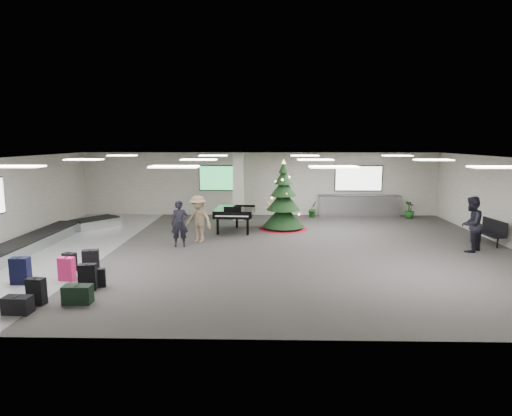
{
  "coord_description": "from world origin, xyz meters",
  "views": [
    {
      "loc": [
        0.3,
        -14.72,
        3.79
      ],
      "look_at": [
        -0.06,
        1.0,
        1.3
      ],
      "focal_mm": 30.0,
      "sensor_mm": 36.0,
      "label": 1
    }
  ],
  "objects_px": {
    "service_counter": "(359,206)",
    "traveler_a": "(180,224)",
    "baggage_carousel": "(37,242)",
    "pink_suitcase": "(67,269)",
    "christmas_tree": "(283,205)",
    "potted_plant_left": "(313,209)",
    "traveler_bench": "(471,224)",
    "potted_plant_right": "(409,210)",
    "grand_piano": "(235,212)",
    "bench": "(491,230)",
    "traveler_b": "(198,219)"
  },
  "relations": [
    {
      "from": "service_counter",
      "to": "traveler_a",
      "type": "distance_m",
      "value": 10.07
    },
    {
      "from": "baggage_carousel",
      "to": "pink_suitcase",
      "type": "distance_m",
      "value": 4.42
    },
    {
      "from": "christmas_tree",
      "to": "potted_plant_left",
      "type": "bearing_deg",
      "value": 61.04
    },
    {
      "from": "baggage_carousel",
      "to": "service_counter",
      "type": "height_order",
      "value": "service_counter"
    },
    {
      "from": "traveler_bench",
      "to": "potted_plant_left",
      "type": "distance_m",
      "value": 8.07
    },
    {
      "from": "baggage_carousel",
      "to": "traveler_bench",
      "type": "height_order",
      "value": "traveler_bench"
    },
    {
      "from": "baggage_carousel",
      "to": "potted_plant_left",
      "type": "xyz_separation_m",
      "value": [
        10.49,
        6.42,
        0.21
      ]
    },
    {
      "from": "baggage_carousel",
      "to": "potted_plant_right",
      "type": "xyz_separation_m",
      "value": [
        15.22,
        6.25,
        0.22
      ]
    },
    {
      "from": "grand_piano",
      "to": "bench",
      "type": "height_order",
      "value": "grand_piano"
    },
    {
      "from": "traveler_b",
      "to": "potted_plant_left",
      "type": "height_order",
      "value": "traveler_b"
    },
    {
      "from": "pink_suitcase",
      "to": "traveler_a",
      "type": "relative_size",
      "value": 0.39
    },
    {
      "from": "traveler_a",
      "to": "potted_plant_left",
      "type": "distance_m",
      "value": 8.16
    },
    {
      "from": "potted_plant_left",
      "to": "traveler_a",
      "type": "bearing_deg",
      "value": -131.75
    },
    {
      "from": "traveler_a",
      "to": "potted_plant_right",
      "type": "relative_size",
      "value": 1.96
    },
    {
      "from": "pink_suitcase",
      "to": "grand_piano",
      "type": "distance_m",
      "value": 7.7
    },
    {
      "from": "service_counter",
      "to": "christmas_tree",
      "type": "height_order",
      "value": "christmas_tree"
    },
    {
      "from": "pink_suitcase",
      "to": "traveler_a",
      "type": "distance_m",
      "value": 4.53
    },
    {
      "from": "traveler_b",
      "to": "potted_plant_right",
      "type": "height_order",
      "value": "traveler_b"
    },
    {
      "from": "christmas_tree",
      "to": "grand_piano",
      "type": "distance_m",
      "value": 2.15
    },
    {
      "from": "service_counter",
      "to": "pink_suitcase",
      "type": "bearing_deg",
      "value": -134.73
    },
    {
      "from": "traveler_bench",
      "to": "potted_plant_right",
      "type": "xyz_separation_m",
      "value": [
        0.03,
        6.37,
        -0.53
      ]
    },
    {
      "from": "pink_suitcase",
      "to": "christmas_tree",
      "type": "distance_m",
      "value": 9.42
    },
    {
      "from": "christmas_tree",
      "to": "grand_piano",
      "type": "bearing_deg",
      "value": -164.37
    },
    {
      "from": "service_counter",
      "to": "grand_piano",
      "type": "height_order",
      "value": "grand_piano"
    },
    {
      "from": "baggage_carousel",
      "to": "potted_plant_right",
      "type": "distance_m",
      "value": 16.45
    },
    {
      "from": "traveler_a",
      "to": "grand_piano",
      "type": "bearing_deg",
      "value": 48.97
    },
    {
      "from": "traveler_bench",
      "to": "traveler_b",
      "type": "bearing_deg",
      "value": -50.43
    },
    {
      "from": "baggage_carousel",
      "to": "potted_plant_right",
      "type": "relative_size",
      "value": 11.3
    },
    {
      "from": "traveler_bench",
      "to": "potted_plant_right",
      "type": "bearing_deg",
      "value": -133.83
    },
    {
      "from": "traveler_bench",
      "to": "potted_plant_left",
      "type": "bearing_deg",
      "value": -97.83
    },
    {
      "from": "bench",
      "to": "potted_plant_left",
      "type": "height_order",
      "value": "bench"
    },
    {
      "from": "service_counter",
      "to": "traveler_bench",
      "type": "bearing_deg",
      "value": -71.12
    },
    {
      "from": "traveler_b",
      "to": "grand_piano",
      "type": "bearing_deg",
      "value": 85.89
    },
    {
      "from": "pink_suitcase",
      "to": "bench",
      "type": "bearing_deg",
      "value": 24.66
    },
    {
      "from": "baggage_carousel",
      "to": "christmas_tree",
      "type": "height_order",
      "value": "christmas_tree"
    },
    {
      "from": "grand_piano",
      "to": "traveler_a",
      "type": "distance_m",
      "value": 3.19
    },
    {
      "from": "bench",
      "to": "potted_plant_right",
      "type": "bearing_deg",
      "value": 98.14
    },
    {
      "from": "christmas_tree",
      "to": "bench",
      "type": "bearing_deg",
      "value": -19.28
    },
    {
      "from": "grand_piano",
      "to": "potted_plant_right",
      "type": "height_order",
      "value": "grand_piano"
    },
    {
      "from": "baggage_carousel",
      "to": "traveler_a",
      "type": "distance_m",
      "value": 5.11
    },
    {
      "from": "baggage_carousel",
      "to": "potted_plant_left",
      "type": "relative_size",
      "value": 11.45
    },
    {
      "from": "service_counter",
      "to": "potted_plant_left",
      "type": "bearing_deg",
      "value": -172.42
    },
    {
      "from": "pink_suitcase",
      "to": "traveler_b",
      "type": "bearing_deg",
      "value": 64.03
    },
    {
      "from": "traveler_a",
      "to": "potted_plant_left",
      "type": "xyz_separation_m",
      "value": [
        5.43,
        6.08,
        -0.42
      ]
    },
    {
      "from": "service_counter",
      "to": "grand_piano",
      "type": "bearing_deg",
      "value": -148.01
    },
    {
      "from": "traveler_a",
      "to": "traveler_bench",
      "type": "height_order",
      "value": "traveler_bench"
    },
    {
      "from": "potted_plant_left",
      "to": "potted_plant_right",
      "type": "relative_size",
      "value": 0.99
    },
    {
      "from": "traveler_a",
      "to": "potted_plant_right",
      "type": "xyz_separation_m",
      "value": [
        10.16,
        5.91,
        -0.41
      ]
    },
    {
      "from": "traveler_bench",
      "to": "potted_plant_right",
      "type": "distance_m",
      "value": 6.39
    },
    {
      "from": "christmas_tree",
      "to": "potted_plant_left",
      "type": "xyz_separation_m",
      "value": [
        1.58,
        2.86,
        -0.61
      ]
    }
  ]
}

